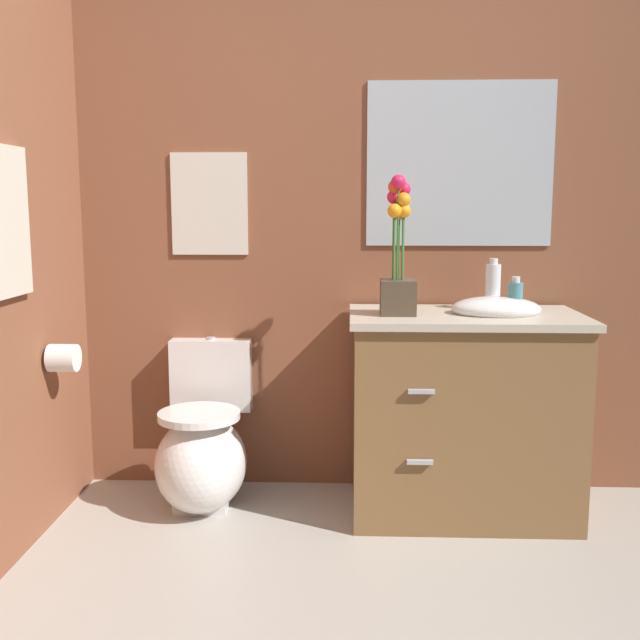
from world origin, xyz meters
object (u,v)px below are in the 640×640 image
(flower_vase, at_px, (398,263))
(toilet_paper_roll, at_px, (63,358))
(hanging_towel, at_px, (8,222))
(soap_bottle, at_px, (493,286))
(wall_mirror, at_px, (460,164))
(toilet, at_px, (203,450))
(lotion_bottle, at_px, (515,297))
(wall_poster, at_px, (209,204))
(vanity_cabinet, at_px, (464,412))

(flower_vase, bearing_deg, toilet_paper_roll, -174.28)
(toilet_paper_roll, bearing_deg, hanging_towel, -100.72)
(soap_bottle, height_order, toilet_paper_roll, soap_bottle)
(flower_vase, relative_size, wall_mirror, 0.69)
(toilet, relative_size, flower_vase, 1.25)
(lotion_bottle, relative_size, hanging_towel, 0.29)
(wall_mirror, bearing_deg, flower_vase, -130.02)
(flower_vase, bearing_deg, hanging_towel, -162.91)
(lotion_bottle, distance_m, wall_poster, 1.37)
(wall_mirror, bearing_deg, toilet_paper_roll, -163.80)
(lotion_bottle, bearing_deg, toilet_paper_roll, -174.63)
(vanity_cabinet, relative_size, wall_poster, 2.30)
(soap_bottle, bearing_deg, wall_poster, 171.72)
(soap_bottle, relative_size, toilet_paper_roll, 1.96)
(wall_poster, distance_m, hanging_towel, 0.94)
(soap_bottle, relative_size, wall_poster, 0.48)
(flower_vase, height_order, wall_poster, wall_poster)
(soap_bottle, xyz_separation_m, hanging_towel, (-1.78, -0.58, 0.28))
(vanity_cabinet, xyz_separation_m, toilet_paper_roll, (-1.60, -0.17, 0.25))
(vanity_cabinet, xyz_separation_m, flower_vase, (-0.28, -0.04, 0.61))
(vanity_cabinet, bearing_deg, flower_vase, -172.32)
(flower_vase, bearing_deg, vanity_cabinet, 7.68)
(flower_vase, xyz_separation_m, wall_mirror, (0.28, 0.33, 0.40))
(vanity_cabinet, distance_m, lotion_bottle, 0.51)
(hanging_towel, bearing_deg, toilet, 40.94)
(vanity_cabinet, relative_size, toilet_paper_roll, 9.29)
(wall_poster, xyz_separation_m, toilet_paper_roll, (-0.51, -0.46, -0.60))
(toilet, distance_m, lotion_bottle, 1.45)
(flower_vase, relative_size, lotion_bottle, 3.66)
(wall_poster, relative_size, toilet_paper_roll, 4.04)
(toilet, xyz_separation_m, toilet_paper_roll, (-0.51, -0.20, 0.44))
(soap_bottle, relative_size, hanging_towel, 0.41)
(lotion_bottle, bearing_deg, toilet, 178.76)
(soap_bottle, bearing_deg, flower_vase, -159.06)
(toilet, height_order, hanging_towel, hanging_towel)
(toilet, relative_size, hanging_towel, 1.33)
(soap_bottle, height_order, hanging_towel, hanging_towel)
(flower_vase, height_order, wall_mirror, wall_mirror)
(vanity_cabinet, relative_size, soap_bottle, 4.74)
(soap_bottle, xyz_separation_m, wall_poster, (-1.22, 0.18, 0.34))
(vanity_cabinet, distance_m, toilet_paper_roll, 1.63)
(toilet, relative_size, wall_mirror, 0.86)
(lotion_bottle, height_order, wall_mirror, wall_mirror)
(vanity_cabinet, xyz_separation_m, wall_mirror, (-0.00, 0.29, 1.02))
(lotion_bottle, distance_m, wall_mirror, 0.65)
(flower_vase, bearing_deg, lotion_bottle, 4.41)
(lotion_bottle, bearing_deg, vanity_cabinet, 179.57)
(toilet, height_order, wall_poster, wall_poster)
(flower_vase, relative_size, wall_poster, 1.24)
(soap_bottle, distance_m, wall_mirror, 0.55)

